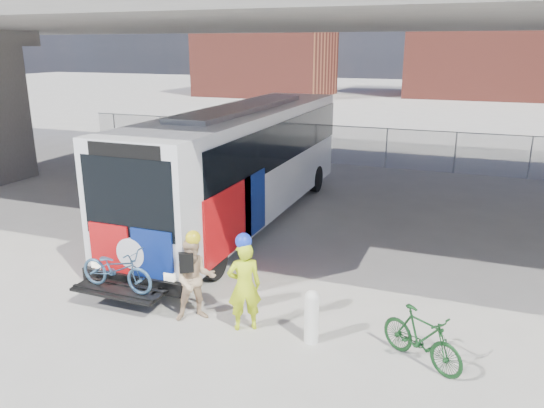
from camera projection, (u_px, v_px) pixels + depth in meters
The scene contains 9 objects.
ground at pixel (272, 257), 14.15m from camera, with size 160.00×160.00×0.00m, color #9E9991.
bus at pixel (243, 156), 16.63m from camera, with size 2.67×12.91×3.69m.
overpass at pixel (320, 7), 15.85m from camera, with size 40.00×16.00×7.95m.
chainlink_fence at pixel (365, 136), 24.47m from camera, with size 30.00×0.06×30.00m.
brick_buildings at pixel (449, 46), 55.29m from camera, with size 54.00×22.00×12.00m.
bollard at pixel (312, 314), 9.98m from camera, with size 0.28×0.28×1.07m.
cyclist_hivis at pixel (244, 284), 10.34m from camera, with size 0.80×0.73×2.02m.
cyclist_tan at pixel (195, 278), 10.73m from camera, with size 1.08×1.03×1.93m.
bike_parked at pixel (422, 338), 9.30m from camera, with size 0.48×1.70×1.02m, color #123B18.
Camera 1 is at (4.71, -12.27, 5.43)m, focal length 35.00 mm.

